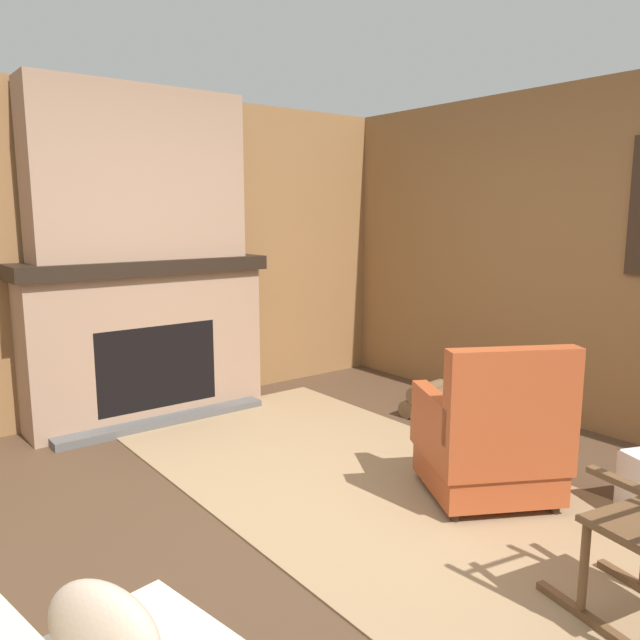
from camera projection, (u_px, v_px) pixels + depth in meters
name	position (u px, v px, depth m)	size (l,w,h in m)	color
ground_plane	(324.00, 525.00, 3.27)	(14.00, 14.00, 0.00)	#4C3523
wood_panel_wall_left	(131.00, 255.00, 4.99)	(0.06, 5.53, 2.56)	olive
wood_panel_wall_back	(594.00, 258.00, 4.55)	(5.53, 0.09, 2.56)	olive
fireplace_hearth	(147.00, 340.00, 4.91)	(0.62, 1.95, 1.26)	#9E7A60
chimney_breast	(139.00, 175.00, 4.70)	(0.36, 1.63, 1.28)	#9E7A60
area_rug	(368.00, 484.00, 3.75)	(3.85, 1.86, 0.01)	#997A56
armchair	(491.00, 442.00, 3.50)	(0.93, 0.95, 0.93)	#A84723
firewood_stack	(435.00, 403.00, 4.96)	(0.48, 0.43, 0.27)	brown
oil_lamp_vase	(73.00, 251.00, 4.52)	(0.11, 0.11, 0.24)	#47708E
storage_case	(183.00, 248.00, 5.05)	(0.18, 0.20, 0.14)	gray
decorative_plate_on_mantel	(145.00, 241.00, 4.87)	(0.07, 0.28, 0.28)	red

